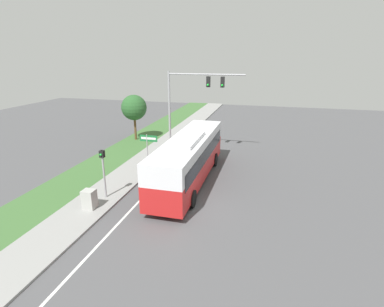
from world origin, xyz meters
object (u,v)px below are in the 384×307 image
bus (189,156)px  street_sign (148,143)px  utility_cabinet (89,199)px  signal_gantry (190,96)px  pedestrian_signal (103,167)px

bus → street_sign: size_ratio=4.40×
bus → utility_cabinet: bearing=-129.7°
street_sign → signal_gantry: bearing=61.4°
street_sign → utility_cabinet: size_ratio=2.35×
signal_gantry → bus: bearing=-75.2°
pedestrian_signal → utility_cabinet: pedestrian_signal is taller
street_sign → utility_cabinet: bearing=-93.6°
bus → signal_gantry: size_ratio=1.59×
signal_gantry → street_sign: (-2.35, -4.31, -3.33)m
signal_gantry → street_sign: signal_gantry is taller
signal_gantry → street_sign: bearing=-118.6°
bus → signal_gantry: 7.58m
signal_gantry → utility_cabinet: (-2.84, -12.10, -4.59)m
bus → signal_gantry: bearing=104.8°
bus → pedestrian_signal: bus is taller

